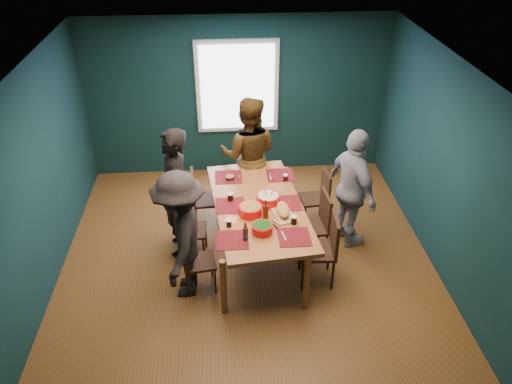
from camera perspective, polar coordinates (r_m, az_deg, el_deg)
room at (r=6.39m, az=-1.25°, el=3.47°), size 5.01×5.01×2.71m
dining_table at (r=6.53m, az=0.27°, el=-2.03°), size 1.35×2.34×0.85m
chair_left_far at (r=7.31m, az=-6.35°, el=-0.35°), size 0.44×0.44×0.91m
chair_left_mid at (r=6.77m, az=-8.09°, el=-3.79°), size 0.41×0.41×0.85m
chair_left_near at (r=6.24m, az=-7.22°, el=-7.45°), size 0.43×0.43×0.84m
chair_right_far at (r=7.42m, az=7.24°, el=-0.18°), size 0.42×0.42×0.85m
chair_right_mid at (r=6.74m, az=7.01°, el=-3.25°), size 0.47×0.47×0.96m
chair_right_near at (r=6.32m, az=7.91°, el=-5.96°), size 0.47×0.47×0.98m
person_far_left at (r=6.67m, az=-9.21°, el=-0.17°), size 0.51×0.71×1.84m
person_back at (r=7.51m, az=-0.83°, el=4.24°), size 1.00×0.84×1.83m
person_right at (r=6.87m, az=10.98°, el=0.27°), size 0.72×1.11×1.75m
person_near_left at (r=6.01m, az=-8.56°, el=-4.99°), size 0.72×1.15×1.70m
bowl_salad at (r=6.27m, az=-0.64°, el=-2.05°), size 0.30×0.30×0.12m
bowl_dumpling at (r=6.48m, az=1.41°, el=-0.78°), size 0.30×0.30×0.28m
bowl_herbs at (r=5.97m, az=0.70°, el=-4.14°), size 0.26×0.26×0.11m
cutting_board at (r=6.28m, az=3.10°, el=-2.12°), size 0.33×0.57×0.12m
small_bowl at (r=7.02m, az=-2.99°, el=1.66°), size 0.13×0.13×0.05m
beer_bottle_a at (r=5.83m, az=-1.21°, el=-4.77°), size 0.07×0.07×0.25m
beer_bottle_b at (r=6.18m, az=1.12°, el=-2.21°), size 0.07×0.07×0.27m
cola_glass_a at (r=6.07m, az=-3.12°, el=-3.56°), size 0.07×0.07×0.09m
cola_glass_b at (r=6.13m, az=4.36°, el=-3.15°), size 0.08×0.08×0.11m
cola_glass_c at (r=6.98m, az=3.39°, el=1.69°), size 0.07×0.07×0.10m
cola_glass_d at (r=6.54m, az=-2.95°, el=-0.53°), size 0.08×0.08×0.11m
napkin_a at (r=6.57m, az=3.00°, el=-0.98°), size 0.15×0.15×0.00m
napkin_b at (r=6.22m, az=-2.82°, el=-3.15°), size 0.20×0.20×0.00m
napkin_c at (r=5.94m, az=3.87°, el=-5.14°), size 0.17×0.17×0.00m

